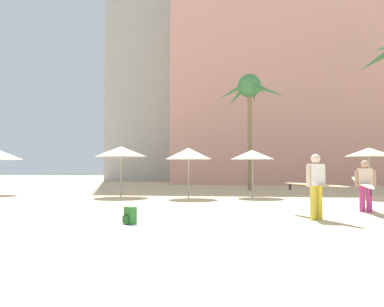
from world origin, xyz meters
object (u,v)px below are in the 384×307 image
cafe_umbrella_2 (121,152)px  cafe_umbrella_4 (0,155)px  person_mid_right (364,183)px  cafe_umbrella_1 (369,152)px  beach_towel (155,225)px  person_far_right (315,184)px  backpack (130,216)px  cafe_umbrella_3 (252,155)px  palm_tree_far_left (250,93)px  cafe_umbrella_0 (188,154)px

cafe_umbrella_2 → cafe_umbrella_4: 6.50m
cafe_umbrella_2 → person_mid_right: size_ratio=0.82×
cafe_umbrella_2 → cafe_umbrella_4: cafe_umbrella_2 is taller
cafe_umbrella_1 → beach_towel: cafe_umbrella_1 is taller
cafe_umbrella_4 → beach_towel: 13.45m
person_far_right → backpack: bearing=-101.6°
cafe_umbrella_4 → person_far_right: size_ratio=0.88×
backpack → person_far_right: person_far_right is taller
cafe_umbrella_3 → beach_towel: bearing=-106.8°
beach_towel → backpack: 0.65m
palm_tree_far_left → person_mid_right: 12.31m
cafe_umbrella_0 → cafe_umbrella_1: (8.06, 1.05, 0.07)m
cafe_umbrella_3 → person_mid_right: size_ratio=0.73×
cafe_umbrella_1 → person_far_right: size_ratio=0.89×
backpack → person_far_right: 4.88m
beach_towel → cafe_umbrella_1: bearing=48.5°
cafe_umbrella_3 → person_mid_right: 6.23m
cafe_umbrella_3 → cafe_umbrella_4: bearing=179.6°
cafe_umbrella_4 → beach_towel: cafe_umbrella_4 is taller
person_far_right → cafe_umbrella_4: bearing=-147.2°
beach_towel → person_mid_right: person_mid_right is taller
beach_towel → backpack: bearing=178.7°
cafe_umbrella_1 → backpack: (-8.45, -8.85, -1.87)m
cafe_umbrella_3 → cafe_umbrella_4: size_ratio=0.97×
person_mid_right → cafe_umbrella_0: bearing=62.7°
cafe_umbrella_2 → beach_towel: 9.25m
cafe_umbrella_1 → person_mid_right: size_ratio=0.76×
cafe_umbrella_1 → cafe_umbrella_3: (-5.20, -0.17, -0.10)m
palm_tree_far_left → cafe_umbrella_1: size_ratio=3.14×
palm_tree_far_left → cafe_umbrella_0: size_ratio=3.16×
cafe_umbrella_1 → cafe_umbrella_2: (-11.33, -0.56, 0.06)m
cafe_umbrella_4 → person_far_right: 15.77m
cafe_umbrella_1 → cafe_umbrella_3: 5.21m
palm_tree_far_left → cafe_umbrella_0: (-2.95, -6.41, -3.99)m
cafe_umbrella_0 → cafe_umbrella_3: 2.99m
cafe_umbrella_2 → cafe_umbrella_3: cafe_umbrella_2 is taller
cafe_umbrella_3 → person_far_right: size_ratio=0.85×
cafe_umbrella_2 → backpack: 8.98m
backpack → cafe_umbrella_1: bearing=176.5°
cafe_umbrella_2 → cafe_umbrella_0: bearing=-8.5°
cafe_umbrella_0 → cafe_umbrella_1: size_ratio=0.99×
beach_towel → person_mid_right: 6.83m
backpack → person_mid_right: (6.45, 3.45, 0.68)m
cafe_umbrella_2 → beach_towel: cafe_umbrella_2 is taller
cafe_umbrella_1 → cafe_umbrella_3: cafe_umbrella_1 is taller
cafe_umbrella_1 → backpack: bearing=-133.7°
cafe_umbrella_2 → cafe_umbrella_3: bearing=3.7°
cafe_umbrella_1 → person_far_right: bearing=-117.7°
cafe_umbrella_0 → person_mid_right: size_ratio=0.76×
cafe_umbrella_0 → backpack: cafe_umbrella_0 is taller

